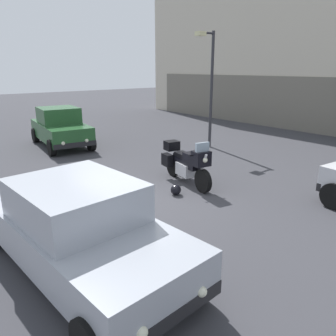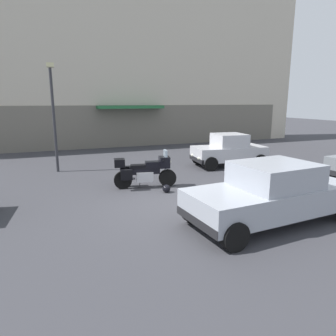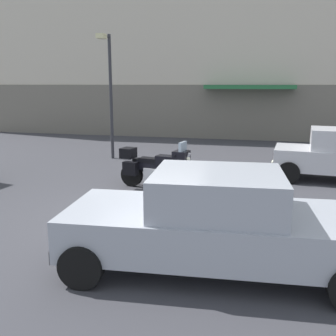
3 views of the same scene
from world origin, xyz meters
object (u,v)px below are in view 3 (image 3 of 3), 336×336
(motorcycle, at_px, (156,167))
(car_compact_side, at_px, (335,155))
(car_sedan_far, at_px, (214,222))
(helmet, at_px, (168,194))
(streetlamp_curbside, at_px, (109,84))

(motorcycle, bearing_deg, car_compact_side, 33.86)
(motorcycle, relative_size, car_sedan_far, 0.48)
(car_sedan_far, height_order, car_compact_side, same)
(helmet, bearing_deg, car_sedan_far, -65.43)
(streetlamp_curbside, bearing_deg, car_sedan_far, -58.44)
(streetlamp_curbside, bearing_deg, car_compact_side, -11.84)
(helmet, relative_size, streetlamp_curbside, 0.06)
(streetlamp_curbside, bearing_deg, helmet, -53.82)
(car_sedan_far, relative_size, car_compact_side, 1.30)
(car_sedan_far, distance_m, streetlamp_curbside, 9.61)
(car_sedan_far, xyz_separation_m, streetlamp_curbside, (-4.92, 8.01, 2.04))
(helmet, distance_m, streetlamp_curbside, 6.28)
(helmet, height_order, streetlamp_curbside, streetlamp_curbside)
(motorcycle, bearing_deg, streetlamp_curbside, 137.49)
(motorcycle, distance_m, car_compact_side, 5.33)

